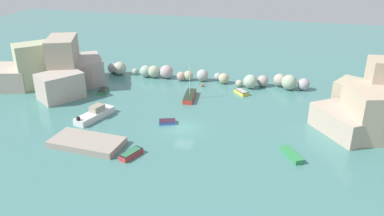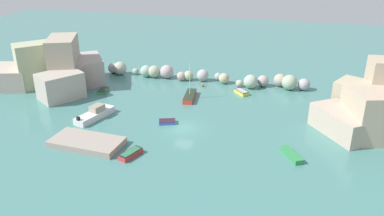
{
  "view_description": "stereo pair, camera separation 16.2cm",
  "coord_description": "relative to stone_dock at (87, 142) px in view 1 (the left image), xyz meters",
  "views": [
    {
      "loc": [
        13.21,
        -47.46,
        24.63
      ],
      "look_at": [
        0.0,
        4.86,
        1.0
      ],
      "focal_mm": 37.03,
      "sensor_mm": 36.0,
      "label": 1
    },
    {
      "loc": [
        13.37,
        -47.42,
        24.63
      ],
      "look_at": [
        0.0,
        4.86,
        1.0
      ],
      "focal_mm": 37.03,
      "sensor_mm": 36.0,
      "label": 2
    }
  ],
  "objects": [
    {
      "name": "rock_breakwater",
      "position": [
        9.38,
        27.07,
        0.7
      ],
      "size": [
        37.82,
        4.64,
        2.63
      ],
      "color": "#A9A1A2",
      "rests_on": "ground"
    },
    {
      "name": "moored_boat_2",
      "position": [
        7.98,
        8.67,
        -0.18
      ],
      "size": [
        2.65,
        2.07,
        0.47
      ],
      "rotation": [
        0.0,
        0.0,
        0.33
      ],
      "color": "#3A5CB3",
      "rests_on": "cove_water"
    },
    {
      "name": "channel_buoy",
      "position": [
        9.54,
        24.54,
        -0.17
      ],
      "size": [
        0.5,
        0.5,
        0.5
      ],
      "primitive_type": "sphere",
      "color": "#E04C28",
      "rests_on": "cove_water"
    },
    {
      "name": "moored_boat_6",
      "position": [
        -2.79,
        7.76,
        0.22
      ],
      "size": [
        3.8,
        6.84,
        1.84
      ],
      "rotation": [
        0.0,
        0.0,
        1.27
      ],
      "color": "silver",
      "rests_on": "cove_water"
    },
    {
      "name": "cliff_headland_left",
      "position": [
        -16.11,
        18.83,
        2.5
      ],
      "size": [
        20.39,
        18.06,
        8.83
      ],
      "color": "#ADAF9A",
      "rests_on": "ground"
    },
    {
      "name": "stone_dock",
      "position": [
        0.0,
        0.0,
        0.0
      ],
      "size": [
        9.45,
        5.26,
        0.84
      ],
      "primitive_type": "cube",
      "rotation": [
        0.0,
        0.0,
        -0.08
      ],
      "color": "#9F9184",
      "rests_on": "ground"
    },
    {
      "name": "cove_water",
      "position": [
        10.63,
        7.74,
        -0.42
      ],
      "size": [
        160.0,
        160.0,
        0.0
      ],
      "primitive_type": "plane",
      "color": "#467F79",
      "rests_on": "ground"
    },
    {
      "name": "moored_boat_1",
      "position": [
        25.41,
        3.47,
        -0.11
      ],
      "size": [
        2.91,
        3.93,
        0.61
      ],
      "rotation": [
        0.0,
        0.0,
        2.09
      ],
      "color": "#318A4B",
      "rests_on": "cove_water"
    },
    {
      "name": "moored_boat_5",
      "position": [
        -6.34,
        17.66,
        -0.17
      ],
      "size": [
        1.85,
        2.78,
        0.5
      ],
      "rotation": [
        0.0,
        0.0,
        4.9
      ],
      "color": "#38824A",
      "rests_on": "cove_water"
    },
    {
      "name": "moored_boat_3",
      "position": [
        16.69,
        22.68,
        -0.09
      ],
      "size": [
        2.77,
        2.85,
        0.62
      ],
      "rotation": [
        0.0,
        0.0,
        5.46
      ],
      "color": "yellow",
      "rests_on": "cove_water"
    },
    {
      "name": "moored_boat_4",
      "position": [
        6.5,
        -1.21,
        -0.06
      ],
      "size": [
        2.22,
        3.37,
        0.69
      ],
      "rotation": [
        0.0,
        0.0,
        4.34
      ],
      "color": "#BC3536",
      "rests_on": "cove_water"
    },
    {
      "name": "moored_boat_0",
      "position": [
        8.75,
        18.47,
        0.01
      ],
      "size": [
        2.07,
        5.48,
        6.22
      ],
      "rotation": [
        0.0,
        0.0,
        1.67
      ],
      "color": "red",
      "rests_on": "cove_water"
    }
  ]
}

